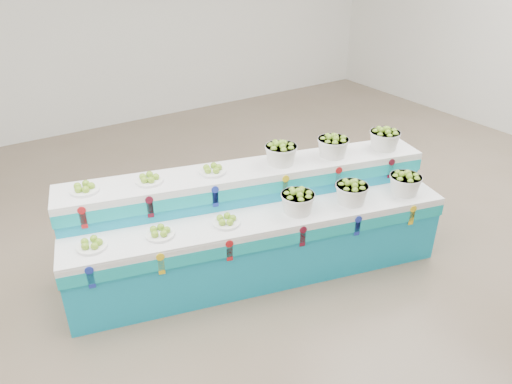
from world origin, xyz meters
TOP-DOWN VIEW (x-y plane):
  - ground at (0.00, 0.00)m, footprint 10.00×10.00m
  - back_wall at (0.00, 5.00)m, footprint 10.00×0.00m
  - display_stand at (-0.60, 0.17)m, footprint 3.76×1.81m
  - plate_lower_left at (-2.13, 0.33)m, footprint 0.31×0.31m
  - plate_lower_mid at (-1.58, 0.19)m, footprint 0.31×0.31m
  - plate_lower_right at (-1.00, 0.04)m, footprint 0.31×0.31m
  - basket_lower_left at (-0.33, -0.13)m, footprint 0.38×0.38m
  - basket_lower_mid at (0.21, -0.27)m, footprint 0.38×0.38m
  - basket_lower_right at (0.79, -0.42)m, footprint 0.38×0.38m
  - plate_upper_left at (-2.01, 0.76)m, footprint 0.31×0.31m
  - plate_upper_mid at (-1.47, 0.62)m, footprint 0.31×0.31m
  - plate_upper_right at (-0.89, 0.48)m, footprint 0.31×0.31m
  - basket_upper_left at (-0.22, 0.31)m, footprint 0.38×0.38m
  - basket_upper_mid at (0.32, 0.17)m, footprint 0.38×0.38m
  - basket_upper_right at (0.90, 0.02)m, footprint 0.38×0.38m

SIDE VIEW (x-z plane):
  - ground at x=0.00m, z-range 0.00..0.00m
  - display_stand at x=-0.60m, z-range 0.00..1.02m
  - plate_lower_left at x=-2.13m, z-range 0.72..0.81m
  - plate_lower_mid at x=-1.58m, z-range 0.72..0.81m
  - plate_lower_right at x=-1.00m, z-range 0.72..0.81m
  - basket_lower_left at x=-0.33m, z-range 0.72..0.94m
  - basket_lower_mid at x=0.21m, z-range 0.72..0.94m
  - basket_lower_right at x=0.79m, z-range 0.72..0.94m
  - plate_upper_left at x=-2.01m, z-range 1.02..1.11m
  - plate_upper_mid at x=-1.47m, z-range 1.02..1.11m
  - plate_upper_right at x=-0.89m, z-range 1.02..1.11m
  - basket_upper_left at x=-0.22m, z-range 1.02..1.24m
  - basket_upper_mid at x=0.32m, z-range 1.02..1.24m
  - basket_upper_right at x=0.90m, z-range 1.02..1.24m
  - back_wall at x=0.00m, z-range -3.00..7.00m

